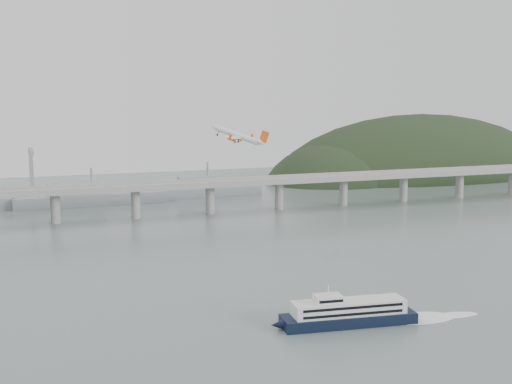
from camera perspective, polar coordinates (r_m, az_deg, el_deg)
name	(u,v)px	position (r m, az deg, el deg)	size (l,w,h in m)	color
ground	(304,302)	(271.47, 4.03, -9.15)	(900.00, 900.00, 0.00)	slate
bridge	(179,189)	(453.08, -6.43, 0.22)	(800.00, 22.00, 23.90)	gray
headland	(431,194)	(696.98, 14.38, -0.19)	(365.00, 155.00, 156.00)	black
ferry	(348,313)	(247.67, 7.71, -9.97)	(79.56, 19.98, 15.01)	black
airliner	(238,136)	(343.77, -1.48, 4.70)	(26.35, 25.23, 11.80)	white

